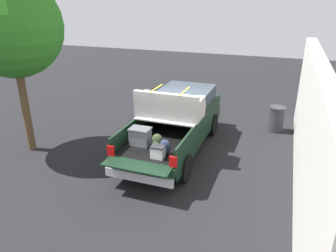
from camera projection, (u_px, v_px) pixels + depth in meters
The scene contains 5 objects.
ground_plane at pixel (174, 150), 10.88m from camera, with size 40.00×40.00×0.00m, color black.
pickup_truck at pixel (178, 120), 10.82m from camera, with size 6.05×2.06×2.23m.
building_facade at pixel (310, 130), 8.11m from camera, with size 11.15×0.36×3.37m, color silver.
tree_background at pixel (11, 27), 9.44m from camera, with size 3.03×3.03×5.53m.
trash_can at pixel (276, 119), 12.23m from camera, with size 0.60×0.60×0.98m.
Camera 1 is at (-9.25, -3.20, 4.83)m, focal length 34.19 mm.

